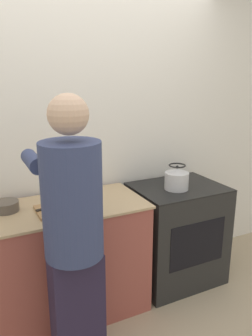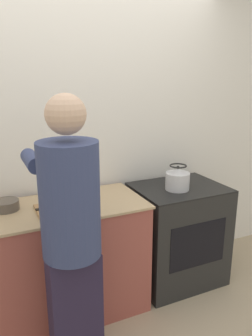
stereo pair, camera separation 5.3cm
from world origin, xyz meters
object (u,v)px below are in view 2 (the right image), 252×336
at_px(cutting_board, 58,209).
at_px(kettle, 178,179).
at_px(knife, 50,207).
at_px(oven, 177,234).
at_px(person, 71,232).
at_px(bowl_prep, 6,205).

height_order(cutting_board, kettle, kettle).
bearing_deg(knife, oven, -7.74).
xyz_separation_m(person, kettle, (1.04, 0.47, 0.04)).
xyz_separation_m(person, knife, (-0.02, 0.48, -0.02)).
distance_m(oven, cutting_board, 1.16).
height_order(knife, bowl_prep, bowl_prep).
distance_m(knife, bowl_prep, 0.31).
xyz_separation_m(oven, person, (-1.10, -0.52, 0.49)).
bearing_deg(knife, cutting_board, -40.77).
xyz_separation_m(cutting_board, knife, (-0.05, 0.03, 0.01)).
bearing_deg(cutting_board, bowl_prep, 154.97).
relative_size(cutting_board, kettle, 1.41).
bearing_deg(person, knife, 92.03).
height_order(kettle, bowl_prep, kettle).
height_order(oven, kettle, kettle).
relative_size(knife, kettle, 1.06).
bearing_deg(cutting_board, person, -93.98).
bearing_deg(cutting_board, knife, 149.18).
xyz_separation_m(knife, bowl_prep, (-0.28, 0.12, 0.01)).
distance_m(cutting_board, kettle, 1.01).
bearing_deg(knife, bowl_prep, 146.07).
bearing_deg(kettle, cutting_board, -178.67).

